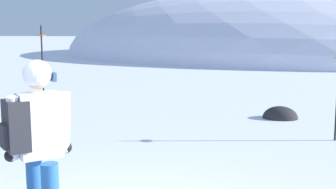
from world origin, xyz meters
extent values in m
ellipsoid|color=white|center=(2.36, 37.84, 0.00)|extent=(41.16, 37.05, 11.77)
cube|color=silver|center=(-0.58, 0.48, 1.13)|extent=(0.40, 0.42, 0.58)
cylinder|color=silver|center=(-0.73, 0.31, 1.13)|extent=(0.20, 0.19, 0.57)
cylinder|color=silver|center=(-0.43, 0.65, 1.13)|extent=(0.20, 0.19, 0.57)
sphere|color=black|center=(-0.77, 0.32, 0.88)|extent=(0.11, 0.11, 0.11)
sphere|color=black|center=(-0.44, 0.70, 0.88)|extent=(0.11, 0.11, 0.11)
cube|color=#232328|center=(-0.71, 0.33, 1.15)|extent=(0.33, 0.32, 0.44)
cube|color=#232328|center=(-0.78, 0.26, 1.07)|extent=(0.19, 0.18, 0.20)
sphere|color=tan|center=(-0.58, 0.48, 1.56)|extent=(0.21, 0.21, 0.21)
sphere|color=silver|center=(-0.58, 0.48, 1.59)|extent=(0.25, 0.25, 0.25)
cube|color=navy|center=(-0.49, 0.58, 1.56)|extent=(0.15, 0.14, 0.08)
cylinder|color=black|center=(-3.90, 5.95, 1.02)|extent=(0.04, 0.04, 2.04)
cylinder|color=orange|center=(-3.90, 5.95, 1.86)|extent=(0.20, 0.20, 0.02)
cone|color=black|center=(-3.90, 5.95, 2.08)|extent=(0.04, 0.04, 0.08)
ellipsoid|color=#282628|center=(1.38, 7.17, 0.00)|extent=(0.79, 0.67, 0.55)
camera|label=1|loc=(1.53, -2.85, 1.96)|focal=46.60mm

